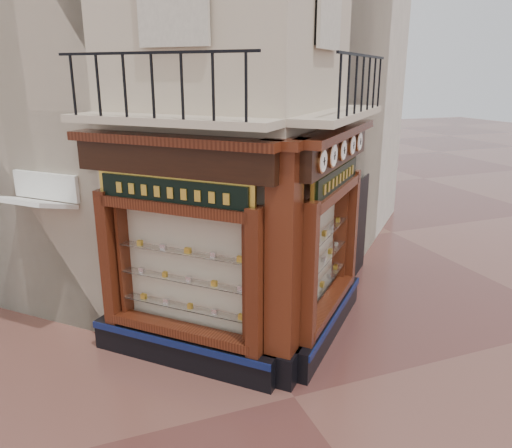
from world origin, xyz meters
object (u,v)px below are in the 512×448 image
clock_d (352,145)px  awning (46,336)px  clock_e (359,141)px  clock_c (342,150)px  signboard_right (336,178)px  clock_b (333,155)px  corner_pilaster (283,271)px  clock_a (322,161)px  signboard_left (172,192)px

clock_d → awning: size_ratio=0.25×
clock_e → awning: size_ratio=0.25×
clock_c → signboard_right: bearing=46.1°
awning → signboard_right: bearing=-155.8°
clock_c → clock_e: clock_e is taller
clock_b → clock_d: size_ratio=1.08×
clock_b → corner_pilaster: bearing=157.3°
clock_d → clock_e: clock_e is taller
clock_d → clock_a: bearing=-180.0°
clock_b → clock_d: (0.92, 0.92, 0.00)m
clock_d → awning: (-5.62, 1.63, -3.62)m
corner_pilaster → clock_b: 2.01m
clock_a → clock_b: (0.41, 0.41, -0.00)m
corner_pilaster → signboard_right: 2.12m
signboard_right → awning: bearing=114.2°
signboard_left → clock_a: bearing=-160.9°
clock_b → signboard_left: 2.61m
awning → signboard_right: (5.14, -1.96, 3.10)m
clock_d → corner_pilaster: bearing=169.6°
corner_pilaster → clock_c: bearing=-14.6°
awning → signboard_right: signboard_right is taller
clock_a → clock_c: bearing=-0.0°
clock_d → signboard_right: (-0.48, -0.32, -0.52)m
clock_b → signboard_right: 0.90m
clock_b → signboard_right: bearing=8.6°
awning → signboard_left: size_ratio=0.74×
clock_a → clock_c: (0.85, 0.85, 0.00)m
corner_pilaster → signboard_left: (-1.46, 1.01, 1.15)m
clock_b → signboard_left: (-2.49, 0.59, -0.52)m
clock_e → signboard_left: (-3.80, -0.73, -0.52)m
clock_a → clock_e: 2.45m
corner_pilaster → clock_c: 2.38m
awning → signboard_left: 4.28m
clock_b → clock_e: 1.87m
corner_pilaster → clock_b: size_ratio=9.75×
clock_c → awning: bearing=112.7°
corner_pilaster → clock_b: (1.02, 0.42, 1.67)m
corner_pilaster → awning: bearing=96.1°
corner_pilaster → clock_d: size_ratio=10.48×
clock_a → clock_e: bearing=0.0°
clock_c → signboard_left: 2.98m
clock_b → awning: clock_b is taller
signboard_left → signboard_right: bearing=-135.0°
awning → signboard_left: bearing=-176.4°
clock_a → clock_b: 0.58m
signboard_right → clock_c: bearing=-133.9°
clock_b → clock_c: clock_b is taller
clock_a → awning: 6.35m
clock_a → awning: clock_a is taller
corner_pilaster → signboard_right: (1.46, 1.01, 1.15)m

